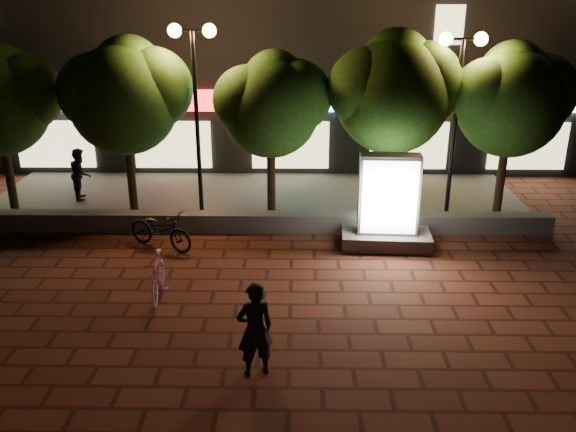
{
  "coord_description": "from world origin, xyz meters",
  "views": [
    {
      "loc": [
        1.23,
        -11.04,
        6.21
      ],
      "look_at": [
        1.04,
        1.5,
        1.39
      ],
      "focal_mm": 37.77,
      "sensor_mm": 36.0,
      "label": 1
    }
  ],
  "objects_px": {
    "tree_far_right": "(513,96)",
    "scooter_parked": "(161,229)",
    "scooter_pink": "(158,276)",
    "rider": "(255,330)",
    "tree_mid": "(272,101)",
    "tree_right": "(395,89)",
    "ad_kiosk": "(388,210)",
    "street_lamp_right": "(460,78)",
    "tree_left": "(126,92)",
    "pedestrian": "(81,174)",
    "street_lamp_left": "(194,72)"
  },
  "relations": [
    {
      "from": "tree_right",
      "to": "scooter_parked",
      "type": "bearing_deg",
      "value": -156.49
    },
    {
      "from": "street_lamp_right",
      "to": "rider",
      "type": "xyz_separation_m",
      "value": [
        -4.95,
        -7.58,
        -3.03
      ]
    },
    {
      "from": "tree_mid",
      "to": "rider",
      "type": "xyz_separation_m",
      "value": [
        -0.0,
        -7.84,
        -2.36
      ]
    },
    {
      "from": "street_lamp_left",
      "to": "pedestrian",
      "type": "height_order",
      "value": "street_lamp_left"
    },
    {
      "from": "tree_mid",
      "to": "pedestrian",
      "type": "bearing_deg",
      "value": 171.45
    },
    {
      "from": "tree_far_right",
      "to": "scooter_pink",
      "type": "relative_size",
      "value": 2.97
    },
    {
      "from": "tree_far_right",
      "to": "tree_mid",
      "type": "bearing_deg",
      "value": -180.0
    },
    {
      "from": "tree_far_right",
      "to": "tree_left",
      "type": "bearing_deg",
      "value": 180.0
    },
    {
      "from": "tree_right",
      "to": "street_lamp_left",
      "type": "xyz_separation_m",
      "value": [
        -5.36,
        -0.26,
        0.46
      ]
    },
    {
      "from": "tree_mid",
      "to": "rider",
      "type": "relative_size",
      "value": 2.61
    },
    {
      "from": "tree_mid",
      "to": "street_lamp_right",
      "type": "xyz_separation_m",
      "value": [
        4.95,
        -0.26,
        0.68
      ]
    },
    {
      "from": "ad_kiosk",
      "to": "rider",
      "type": "xyz_separation_m",
      "value": [
        -2.94,
        -5.42,
        -0.1
      ]
    },
    {
      "from": "street_lamp_left",
      "to": "street_lamp_right",
      "type": "xyz_separation_m",
      "value": [
        7.0,
        0.0,
        -0.13
      ]
    },
    {
      "from": "tree_far_right",
      "to": "ad_kiosk",
      "type": "relative_size",
      "value": 1.99
    },
    {
      "from": "tree_right",
      "to": "pedestrian",
      "type": "height_order",
      "value": "tree_right"
    },
    {
      "from": "tree_far_right",
      "to": "street_lamp_left",
      "type": "height_order",
      "value": "street_lamp_left"
    },
    {
      "from": "tree_left",
      "to": "tree_far_right",
      "type": "bearing_deg",
      "value": -0.0
    },
    {
      "from": "scooter_parked",
      "to": "tree_left",
      "type": "bearing_deg",
      "value": 53.84
    },
    {
      "from": "tree_right",
      "to": "scooter_pink",
      "type": "xyz_separation_m",
      "value": [
        -5.53,
        -5.17,
        -3.08
      ]
    },
    {
      "from": "street_lamp_left",
      "to": "scooter_parked",
      "type": "bearing_deg",
      "value": -105.66
    },
    {
      "from": "tree_left",
      "to": "pedestrian",
      "type": "distance_m",
      "value": 3.3
    },
    {
      "from": "street_lamp_right",
      "to": "scooter_pink",
      "type": "height_order",
      "value": "street_lamp_right"
    },
    {
      "from": "tree_left",
      "to": "pedestrian",
      "type": "bearing_deg",
      "value": 154.61
    },
    {
      "from": "tree_left",
      "to": "tree_mid",
      "type": "distance_m",
      "value": 4.0
    },
    {
      "from": "tree_mid",
      "to": "scooter_parked",
      "type": "height_order",
      "value": "tree_mid"
    },
    {
      "from": "tree_mid",
      "to": "ad_kiosk",
      "type": "distance_m",
      "value": 4.42
    },
    {
      "from": "tree_left",
      "to": "street_lamp_right",
      "type": "relative_size",
      "value": 0.98
    },
    {
      "from": "tree_far_right",
      "to": "pedestrian",
      "type": "xyz_separation_m",
      "value": [
        -12.35,
        0.88,
        -2.51
      ]
    },
    {
      "from": "tree_far_right",
      "to": "scooter_parked",
      "type": "xyz_separation_m",
      "value": [
        -9.21,
        -2.62,
        -2.87
      ]
    },
    {
      "from": "tree_far_right",
      "to": "rider",
      "type": "distance_m",
      "value": 10.49
    },
    {
      "from": "tree_mid",
      "to": "street_lamp_right",
      "type": "bearing_deg",
      "value": -3.04
    },
    {
      "from": "tree_far_right",
      "to": "street_lamp_right",
      "type": "distance_m",
      "value": 1.66
    },
    {
      "from": "pedestrian",
      "to": "street_lamp_right",
      "type": "bearing_deg",
      "value": -109.25
    },
    {
      "from": "scooter_pink",
      "to": "scooter_parked",
      "type": "distance_m",
      "value": 2.6
    },
    {
      "from": "street_lamp_right",
      "to": "rider",
      "type": "distance_m",
      "value": 9.55
    },
    {
      "from": "tree_far_right",
      "to": "pedestrian",
      "type": "height_order",
      "value": "tree_far_right"
    },
    {
      "from": "ad_kiosk",
      "to": "scooter_pink",
      "type": "height_order",
      "value": "ad_kiosk"
    },
    {
      "from": "street_lamp_left",
      "to": "rider",
      "type": "height_order",
      "value": "street_lamp_left"
    },
    {
      "from": "scooter_pink",
      "to": "rider",
      "type": "height_order",
      "value": "rider"
    },
    {
      "from": "scooter_pink",
      "to": "rider",
      "type": "distance_m",
      "value": 3.5
    },
    {
      "from": "street_lamp_right",
      "to": "tree_left",
      "type": "bearing_deg",
      "value": 178.32
    },
    {
      "from": "tree_mid",
      "to": "street_lamp_right",
      "type": "relative_size",
      "value": 0.9
    },
    {
      "from": "street_lamp_right",
      "to": "scooter_parked",
      "type": "distance_m",
      "value": 8.7
    },
    {
      "from": "tree_mid",
      "to": "tree_right",
      "type": "bearing_deg",
      "value": 0.0
    },
    {
      "from": "pedestrian",
      "to": "tree_left",
      "type": "bearing_deg",
      "value": -128.61
    },
    {
      "from": "street_lamp_right",
      "to": "tree_mid",
      "type": "bearing_deg",
      "value": 176.96
    },
    {
      "from": "street_lamp_right",
      "to": "scooter_parked",
      "type": "xyz_separation_m",
      "value": [
        -7.66,
        -2.35,
        -3.4
      ]
    },
    {
      "from": "tree_left",
      "to": "tree_right",
      "type": "relative_size",
      "value": 0.97
    },
    {
      "from": "street_lamp_left",
      "to": "rider",
      "type": "distance_m",
      "value": 8.46
    },
    {
      "from": "scooter_parked",
      "to": "pedestrian",
      "type": "xyz_separation_m",
      "value": [
        -3.14,
        3.5,
        0.36
      ]
    }
  ]
}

